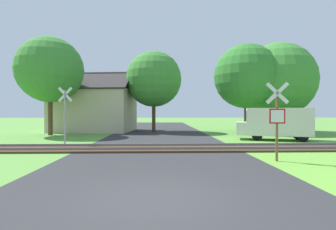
# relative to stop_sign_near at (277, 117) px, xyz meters

# --- Properties ---
(ground_plane) EXTENTS (160.00, 160.00, 0.00)m
(ground_plane) POSITION_rel_stop_sign_near_xyz_m (-4.72, -4.40, -1.77)
(ground_plane) COLOR #5B933D
(road_asphalt) EXTENTS (8.35, 80.00, 0.01)m
(road_asphalt) POSITION_rel_stop_sign_near_xyz_m (-4.72, -2.40, -1.77)
(road_asphalt) COLOR #2D2D30
(road_asphalt) RESTS_ON ground
(rail_track) EXTENTS (60.00, 2.60, 0.22)m
(rail_track) POSITION_rel_stop_sign_near_xyz_m (-4.72, 3.50, -1.71)
(rail_track) COLOR #422D1E
(rail_track) RESTS_ON ground
(stop_sign_near) EXTENTS (0.86, 0.23, 3.17)m
(stop_sign_near) POSITION_rel_stop_sign_near_xyz_m (0.00, 0.00, 0.00)
(stop_sign_near) COLOR brown
(stop_sign_near) RESTS_ON ground
(crossing_sign_far) EXTENTS (0.87, 0.19, 3.43)m
(crossing_sign_far) POSITION_rel_stop_sign_near_xyz_m (-10.23, 5.14, 0.21)
(crossing_sign_far) COLOR #9E9EA5
(crossing_sign_far) RESTS_ON ground
(house) EXTENTS (8.50, 7.12, 6.00)m
(house) POSITION_rel_stop_sign_near_xyz_m (-11.31, 16.64, 0.47)
(house) COLOR #C6B293
(house) RESTS_ON ground
(tree_center) EXTENTS (5.51, 5.51, 7.97)m
(tree_center) POSITION_rel_stop_sign_near_xyz_m (-5.29, 15.73, 3.44)
(tree_center) COLOR #513823
(tree_center) RESTS_ON ground
(tree_far) EXTENTS (7.18, 7.18, 8.69)m
(tree_far) POSITION_rel_stop_sign_near_xyz_m (6.85, 14.95, 3.32)
(tree_far) COLOR #513823
(tree_far) RESTS_ON ground
(tree_left) EXTENTS (5.52, 5.52, 8.29)m
(tree_left) POSITION_rel_stop_sign_near_xyz_m (-13.95, 12.10, 3.75)
(tree_left) COLOR #513823
(tree_left) RESTS_ON ground
(tree_right) EXTENTS (6.10, 6.10, 8.40)m
(tree_right) POSITION_rel_stop_sign_near_xyz_m (3.51, 14.27, 3.57)
(tree_right) COLOR #513823
(tree_right) RESTS_ON ground
(mail_truck) EXTENTS (5.23, 3.19, 2.24)m
(mail_truck) POSITION_rel_stop_sign_near_xyz_m (3.41, 7.79, -0.53)
(mail_truck) COLOR silver
(mail_truck) RESTS_ON ground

